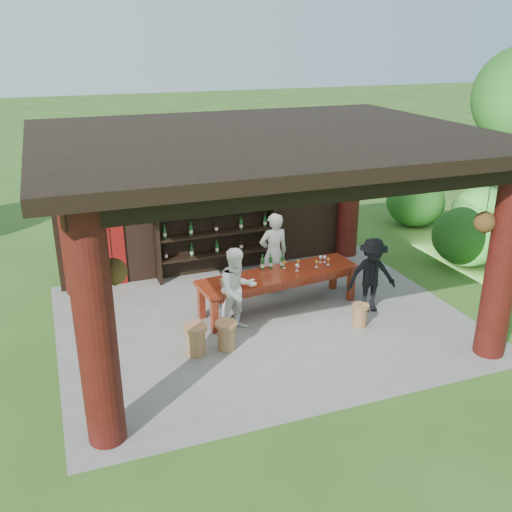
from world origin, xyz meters
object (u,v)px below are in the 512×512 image
object	(u,v)px
stool_near_right	(360,315)
host	(274,253)
tasting_table	(279,279)
napkin_basket	(229,282)
stool_near_left	(226,335)
wine_shelf	(216,223)
stool_far_left	(196,339)
guest_man	(372,275)
guest_woman	(237,290)

from	to	relation	value
stool_near_right	host	world-z (taller)	host
tasting_table	napkin_basket	size ratio (longest dim) A/B	12.64
stool_near_right	stool_near_left	bearing A→B (deg)	178.22
wine_shelf	napkin_basket	distance (m)	2.40
stool_far_left	tasting_table	bearing A→B (deg)	29.49
host	stool_near_right	bearing A→B (deg)	113.07
tasting_table	host	size ratio (longest dim) A/B	1.93
stool_near_left	napkin_basket	size ratio (longest dim) A/B	1.93
stool_far_left	guest_man	xyz separation A→B (m)	(3.58, 0.41, 0.46)
stool_far_left	host	world-z (taller)	host
tasting_table	napkin_basket	world-z (taller)	napkin_basket
wine_shelf	guest_woman	xyz separation A→B (m)	(-0.41, -2.63, -0.39)
napkin_basket	stool_far_left	bearing A→B (deg)	-134.94
napkin_basket	tasting_table	bearing A→B (deg)	12.19
host	napkin_basket	bearing A→B (deg)	35.98
stool_near_left	stool_far_left	world-z (taller)	stool_far_left
tasting_table	stool_far_left	xyz separation A→B (m)	(-1.95, -1.10, -0.35)
guest_man	stool_near_left	bearing A→B (deg)	-162.41
tasting_table	stool_far_left	bearing A→B (deg)	-150.51
stool_far_left	napkin_basket	bearing A→B (deg)	45.06
wine_shelf	tasting_table	size ratio (longest dim) A/B	0.82
stool_near_left	tasting_table	bearing A→B (deg)	38.05
host	guest_woman	xyz separation A→B (m)	(-1.23, -1.31, -0.06)
wine_shelf	stool_far_left	size ratio (longest dim) A/B	5.03
stool_far_left	guest_woman	xyz separation A→B (m)	(0.93, 0.56, 0.50)
stool_far_left	guest_man	bearing A→B (deg)	6.54
stool_near_left	stool_near_right	size ratio (longest dim) A/B	1.17
stool_near_left	napkin_basket	distance (m)	1.09
napkin_basket	wine_shelf	bearing A→B (deg)	78.52
wine_shelf	guest_man	size ratio (longest dim) A/B	1.81
stool_far_left	stool_near_right	bearing A→B (deg)	-1.57
wine_shelf	stool_near_right	world-z (taller)	wine_shelf
stool_near_right	guest_woman	xyz separation A→B (m)	(-2.15, 0.65, 0.56)
wine_shelf	tasting_table	bearing A→B (deg)	-73.67
wine_shelf	stool_near_left	xyz separation A→B (m)	(-0.81, -3.20, -0.92)
wine_shelf	napkin_basket	world-z (taller)	wine_shelf
stool_near_left	stool_near_right	bearing A→B (deg)	-1.78
stool_near_right	guest_man	size ratio (longest dim) A/B	0.29
tasting_table	guest_woman	bearing A→B (deg)	-152.16
wine_shelf	host	distance (m)	1.58
tasting_table	stool_near_left	distance (m)	1.84
guest_woman	napkin_basket	xyz separation A→B (m)	(-0.06, 0.31, 0.03)
tasting_table	stool_near_right	xyz separation A→B (m)	(1.12, -1.19, -0.41)
stool_far_left	guest_man	world-z (taller)	guest_man
stool_near_right	tasting_table	bearing A→B (deg)	133.33
stool_near_right	stool_far_left	xyz separation A→B (m)	(-3.07, 0.08, 0.06)
stool_near_left	host	bearing A→B (deg)	49.29
stool_far_left	host	xyz separation A→B (m)	(2.15, 1.88, 0.57)
guest_man	napkin_basket	xyz separation A→B (m)	(-2.71, 0.46, 0.08)
stool_near_left	stool_near_right	distance (m)	2.54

